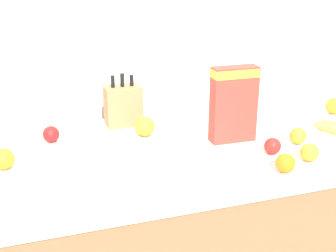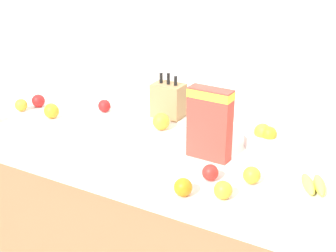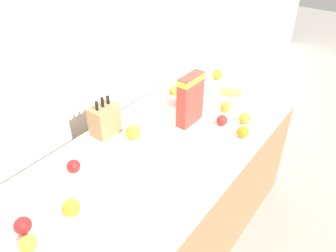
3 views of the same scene
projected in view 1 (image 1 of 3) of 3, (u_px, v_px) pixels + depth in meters
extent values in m
cube|color=silver|center=(130.00, 22.00, 2.41)|extent=(9.00, 0.06, 2.60)
cube|color=olive|center=(172.00, 240.00, 2.12)|extent=(1.99, 0.89, 0.84)
cube|color=silver|center=(172.00, 152.00, 1.97)|extent=(2.02, 0.92, 0.03)
cube|color=#937047|center=(123.00, 106.00, 2.21)|extent=(0.17, 0.12, 0.19)
cylinder|color=black|center=(113.00, 81.00, 2.15)|extent=(0.02, 0.02, 0.06)
cube|color=silver|center=(112.00, 71.00, 2.13)|extent=(0.01, 0.00, 0.04)
cylinder|color=black|center=(122.00, 80.00, 2.16)|extent=(0.02, 0.02, 0.06)
cube|color=silver|center=(122.00, 70.00, 2.14)|extent=(0.01, 0.00, 0.03)
cylinder|color=black|center=(132.00, 80.00, 2.18)|extent=(0.02, 0.02, 0.05)
cube|color=silver|center=(131.00, 72.00, 2.16)|extent=(0.01, 0.00, 0.03)
cube|color=red|center=(234.00, 104.00, 1.99)|extent=(0.20, 0.08, 0.33)
cube|color=yellow|center=(235.00, 73.00, 1.94)|extent=(0.20, 0.08, 0.04)
cylinder|color=silver|center=(245.00, 113.00, 2.31)|extent=(0.20, 0.20, 0.06)
sphere|color=orange|center=(249.00, 105.00, 2.29)|extent=(0.07, 0.07, 0.07)
sphere|color=orange|center=(243.00, 105.00, 2.29)|extent=(0.08, 0.08, 0.08)
ellipsoid|color=yellow|center=(329.00, 128.00, 2.13)|extent=(0.11, 0.16, 0.04)
ellipsoid|color=yellow|center=(335.00, 126.00, 2.16)|extent=(0.10, 0.16, 0.04)
sphere|color=red|center=(51.00, 134.00, 2.02)|extent=(0.07, 0.07, 0.07)
sphere|color=red|center=(273.00, 146.00, 1.90)|extent=(0.07, 0.07, 0.07)
sphere|color=orange|center=(285.00, 163.00, 1.74)|extent=(0.07, 0.07, 0.07)
sphere|color=orange|center=(334.00, 106.00, 2.37)|extent=(0.08, 0.08, 0.08)
sphere|color=orange|center=(310.00, 152.00, 1.84)|extent=(0.07, 0.07, 0.07)
sphere|color=orange|center=(145.00, 126.00, 2.08)|extent=(0.09, 0.09, 0.09)
sphere|color=orange|center=(298.00, 136.00, 2.00)|extent=(0.07, 0.07, 0.07)
sphere|color=orange|center=(4.00, 159.00, 1.77)|extent=(0.08, 0.08, 0.08)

